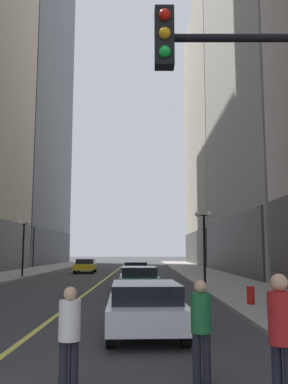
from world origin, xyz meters
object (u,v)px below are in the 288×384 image
Objects in this scene: car_yellow at (84,265)px; pedestrian_in_green_parka at (199,323)px; pedestrian_in_red_jacket at (279,330)px; street_lamp_left_far at (22,236)px; car_green at (137,279)px; street_lamp_right_mid at (202,231)px; car_maroon at (134,270)px; car_white at (143,306)px; pedestrian_in_white_shirt at (68,331)px; fire_hydrant_right at (249,297)px.

pedestrian_in_green_parka reaches higher than car_yellow.
street_lamp_left_far reaches higher than pedestrian_in_red_jacket.
car_green is at bearing 97.65° from pedestrian_in_red_jacket.
car_maroon is at bearing 124.06° from street_lamp_right_mid.
car_white is 19.44m from car_maroon.
pedestrian_in_green_parka is 17.79m from street_lamp_right_mid.
pedestrian_in_white_shirt is 0.36× the size of street_lamp_left_far.
street_lamp_right_mid is 8.95m from fire_hydrant_right.
car_yellow is 26.42m from fire_hydrant_right.
pedestrian_in_red_jacket is at bearing -15.59° from pedestrian_in_white_shirt.
car_white and car_yellow have the same top height.
pedestrian_in_green_parka is 0.37× the size of street_lamp_right_mid.
pedestrian_in_green_parka is at bearing -77.25° from car_white.
car_maroon is at bearing 95.56° from pedestrian_in_red_jacket.
street_lamp_left_far is at bearing 147.46° from street_lamp_right_mid.
car_green is 5.40m from street_lamp_right_mid.
car_yellow is 1.01× the size of street_lamp_right_mid.
car_green is 8.92m from car_maroon.
car_white reaches higher than fire_hydrant_right.
car_white is at bearing 102.75° from pedestrian_in_green_parka.
car_green is 1.04× the size of street_lamp_right_mid.
pedestrian_in_green_parka is (1.49, -23.45, 0.24)m from car_maroon.
car_white is at bearing -128.51° from fire_hydrant_right.
street_lamp_left_far reaches higher than pedestrian_in_green_parka.
car_white is 0.99× the size of street_lamp_left_far.
car_maroon is at bearing 91.83° from car_green.
car_green is at bearing -88.17° from car_maroon.
pedestrian_in_red_jacket is 10.51m from fire_hydrant_right.
car_white and car_green have the same top height.
car_yellow is 2.71× the size of pedestrian_in_green_parka.
street_lamp_right_mid is at bearing -32.54° from street_lamp_left_far.
car_white is at bearing 109.02° from pedestrian_in_red_jacket.
car_maroon is 2.87× the size of pedestrian_in_white_shirt.
street_lamp_right_mid is 5.54× the size of fire_hydrant_right.
car_white is 0.98× the size of car_yellow.
car_maroon is 1.03× the size of street_lamp_right_mid.
car_maroon and car_yellow have the same top height.
street_lamp_left_far is (-11.16, 26.90, 2.18)m from pedestrian_in_red_jacket.
car_maroon is at bearing 93.65° from pedestrian_in_green_parka.
pedestrian_in_white_shirt is at bearing -118.62° from fire_hydrant_right.
street_lamp_right_mid is (3.46, 13.44, 2.54)m from car_white.
car_yellow is 34.34m from pedestrian_in_white_shirt.
car_green is at bearing -142.13° from street_lamp_right_mid.
car_maroon is at bearing 88.57° from pedestrian_in_white_shirt.
pedestrian_in_red_jacket reaches higher than car_white.
street_lamp_right_mid is (2.55, 17.46, 2.29)m from pedestrian_in_green_parka.
pedestrian_in_red_jacket is (3.00, -0.84, 0.16)m from pedestrian_in_white_shirt.
car_green is at bearing 86.62° from pedestrian_in_white_shirt.
car_maroon is at bearing -13.99° from street_lamp_left_far.
car_green is 2.52× the size of pedestrian_in_red_jacket.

